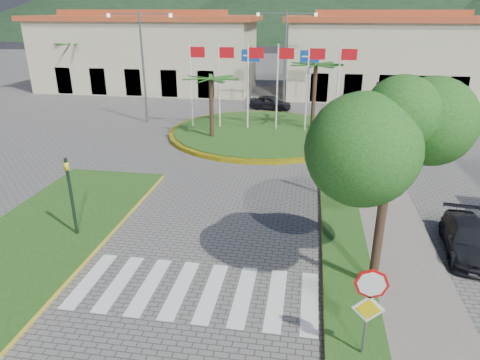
% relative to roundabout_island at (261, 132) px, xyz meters
% --- Properties ---
extents(verge_right, '(1.60, 28.00, 0.18)m').
position_rel_roundabout_island_xyz_m(verge_right, '(4.80, -20.00, -0.08)').
color(verge_right, '#1C4A15').
rests_on(verge_right, ground).
extents(median_left, '(5.00, 14.00, 0.18)m').
position_rel_roundabout_island_xyz_m(median_left, '(-6.50, -16.00, -0.08)').
color(median_left, '#1C4A15').
rests_on(median_left, ground).
extents(crosswalk, '(8.00, 3.00, 0.01)m').
position_rel_roundabout_island_xyz_m(crosswalk, '(-0.00, -18.00, -0.17)').
color(crosswalk, silver).
rests_on(crosswalk, ground).
extents(roundabout_island, '(12.70, 12.70, 6.00)m').
position_rel_roundabout_island_xyz_m(roundabout_island, '(0.00, 0.00, 0.00)').
color(roundabout_island, yellow).
rests_on(roundabout_island, ground).
extents(stop_sign, '(0.80, 0.11, 2.65)m').
position_rel_roundabout_island_xyz_m(stop_sign, '(4.90, -20.04, 1.62)').
color(stop_sign, slate).
rests_on(stop_sign, ground).
extents(deciduous_tree, '(3.60, 3.60, 6.80)m').
position_rel_roundabout_island_xyz_m(deciduous_tree, '(5.50, -17.00, 5.00)').
color(deciduous_tree, black).
rests_on(deciduous_tree, ground).
extents(traffic_light_left, '(0.15, 0.18, 3.20)m').
position_rel_roundabout_island_xyz_m(traffic_light_left, '(-5.20, -15.50, 1.77)').
color(traffic_light_left, black).
rests_on(traffic_light_left, ground).
extents(traffic_light_right, '(0.15, 0.18, 3.20)m').
position_rel_roundabout_island_xyz_m(traffic_light_right, '(4.50, -10.00, 1.77)').
color(traffic_light_right, black).
rests_on(traffic_light_right, ground).
extents(traffic_light_far, '(0.18, 0.15, 3.20)m').
position_rel_roundabout_island_xyz_m(traffic_light_far, '(8.00, 4.00, 1.77)').
color(traffic_light_far, black).
rests_on(traffic_light_far, ground).
extents(direction_sign_west, '(1.60, 0.14, 5.20)m').
position_rel_roundabout_island_xyz_m(direction_sign_west, '(-2.00, 8.97, 3.36)').
color(direction_sign_west, slate).
rests_on(direction_sign_west, ground).
extents(direction_sign_east, '(1.60, 0.14, 5.20)m').
position_rel_roundabout_island_xyz_m(direction_sign_east, '(3.00, 8.97, 3.36)').
color(direction_sign_east, slate).
rests_on(direction_sign_east, ground).
extents(street_lamp_centre, '(4.80, 0.16, 8.00)m').
position_rel_roundabout_island_xyz_m(street_lamp_centre, '(1.00, 8.00, 4.32)').
color(street_lamp_centre, slate).
rests_on(street_lamp_centre, ground).
extents(street_lamp_west, '(4.80, 0.16, 8.00)m').
position_rel_roundabout_island_xyz_m(street_lamp_west, '(-9.00, 2.00, 4.32)').
color(street_lamp_west, slate).
rests_on(street_lamp_west, ground).
extents(building_left, '(23.32, 9.54, 8.05)m').
position_rel_roundabout_island_xyz_m(building_left, '(-14.00, 16.00, 3.73)').
color(building_left, '#C5BC95').
rests_on(building_left, ground).
extents(building_right, '(19.08, 9.54, 8.05)m').
position_rel_roundabout_island_xyz_m(building_right, '(10.00, 16.00, 3.73)').
color(building_right, '#C5BC95').
rests_on(building_right, ground).
extents(hill_far_west, '(140.00, 140.00, 22.00)m').
position_rel_roundabout_island_xyz_m(hill_far_west, '(-55.00, 118.00, 10.83)').
color(hill_far_west, black).
rests_on(hill_far_west, ground).
extents(hill_near_back, '(110.00, 110.00, 16.00)m').
position_rel_roundabout_island_xyz_m(hill_near_back, '(-10.00, 108.00, 7.83)').
color(hill_near_back, black).
rests_on(hill_near_back, ground).
extents(white_van, '(4.07, 2.54, 1.05)m').
position_rel_roundabout_island_xyz_m(white_van, '(-7.38, 14.84, 0.35)').
color(white_van, silver).
rests_on(white_van, ground).
extents(car_dark_a, '(3.80, 2.31, 1.21)m').
position_rel_roundabout_island_xyz_m(car_dark_a, '(-0.11, 8.00, 0.43)').
color(car_dark_a, black).
rests_on(car_dark_a, ground).
extents(car_dark_b, '(3.59, 1.36, 1.17)m').
position_rel_roundabout_island_xyz_m(car_dark_b, '(7.66, 10.43, 0.41)').
color(car_dark_b, black).
rests_on(car_dark_b, ground).
extents(car_side_right, '(1.98, 3.95, 1.10)m').
position_rel_roundabout_island_xyz_m(car_side_right, '(9.08, -14.24, 0.38)').
color(car_side_right, black).
rests_on(car_side_right, ground).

